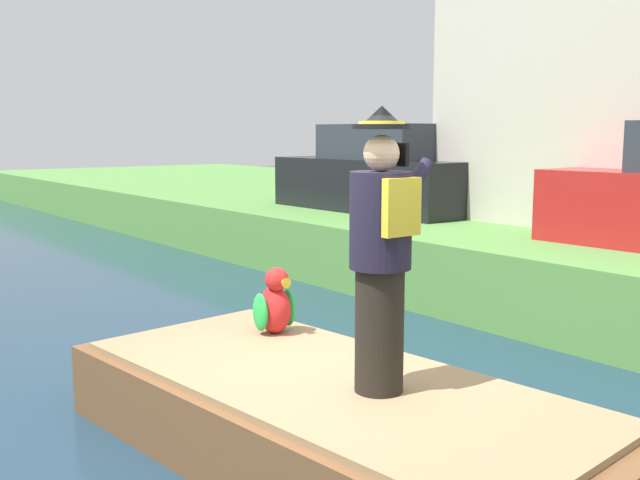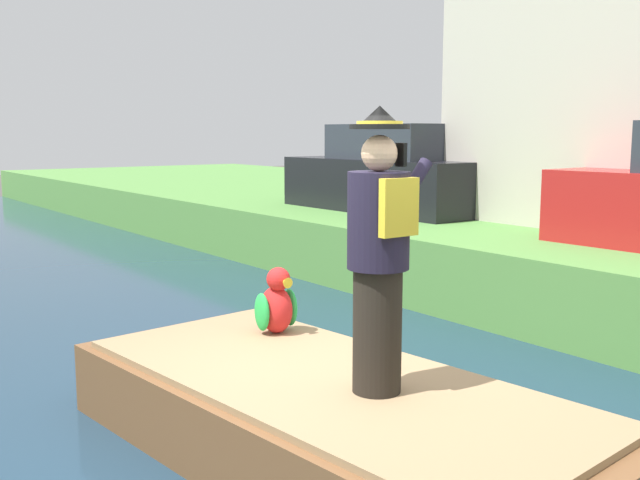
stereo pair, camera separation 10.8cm
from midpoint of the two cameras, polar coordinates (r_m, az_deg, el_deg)
name	(u,v)px [view 1 (the left image)]	position (r m, az deg, el deg)	size (l,w,h in m)	color
ground_plane	(320,468)	(5.55, -0.58, -17.24)	(80.00, 80.00, 0.00)	#4C4742
canal_water	(320,462)	(5.53, -0.58, -16.77)	(7.06, 48.00, 0.10)	#1E384C
boat	(328,419)	(5.32, 0.05, -13.69)	(2.21, 4.36, 0.61)	brown
person_pirate	(381,252)	(4.72, 4.12, -0.94)	(0.61, 0.42, 1.85)	black
parrot_plush	(275,305)	(6.24, -4.02, -5.03)	(0.36, 0.34, 0.57)	red
parked_car_dark	(381,174)	(13.04, 4.52, 5.09)	(1.74, 4.02, 1.50)	black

